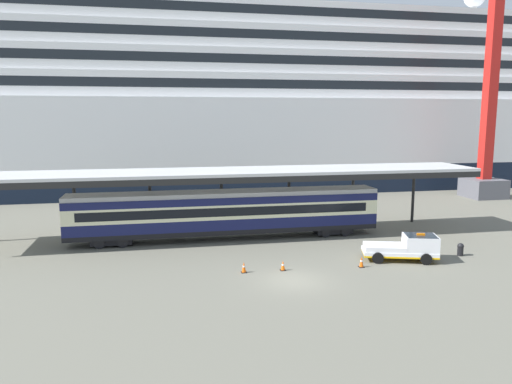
{
  "coord_description": "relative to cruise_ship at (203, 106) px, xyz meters",
  "views": [
    {
      "loc": [
        -8.17,
        -28.61,
        10.32
      ],
      "look_at": [
        -0.8,
        7.97,
        4.5
      ],
      "focal_mm": 34.27,
      "sensor_mm": 36.0,
      "label": 1
    }
  ],
  "objects": [
    {
      "name": "traffic_cone_far",
      "position": [
        1.09,
        -44.54,
        -11.44
      ],
      "size": [
        0.36,
        0.36,
        0.69
      ],
      "color": "black",
      "rests_on": "ground"
    },
    {
      "name": "traffic_cone_mid",
      "position": [
        6.58,
        -44.92,
        -11.39
      ],
      "size": [
        0.36,
        0.36,
        0.78
      ],
      "color": "black",
      "rests_on": "ground"
    },
    {
      "name": "quay_bollard",
      "position": [
        14.97,
        -43.73,
        -11.26
      ],
      "size": [
        0.48,
        0.48,
        0.96
      ],
      "color": "black",
      "rests_on": "ground"
    },
    {
      "name": "ground_plane",
      "position": [
        1.21,
        -46.7,
        -11.77
      ],
      "size": [
        400.0,
        400.0,
        0.0
      ],
      "primitive_type": "plane",
      "color": "#676558"
    },
    {
      "name": "dockside_crane",
      "position": [
        34.62,
        -20.54,
        5.55
      ],
      "size": [
        17.37,
        4.4,
        55.05
      ],
      "color": "#595960",
      "rests_on": "ground"
    },
    {
      "name": "train_carriage",
      "position": [
        -1.46,
        -35.33,
        -9.46
      ],
      "size": [
        25.92,
        2.81,
        4.11
      ],
      "color": "black",
      "rests_on": "ground"
    },
    {
      "name": "service_truck",
      "position": [
        10.45,
        -44.02,
        -10.78
      ],
      "size": [
        5.56,
        3.44,
        2.02
      ],
      "color": "white",
      "rests_on": "ground"
    },
    {
      "name": "platform_canopy",
      "position": [
        -1.46,
        -34.88,
        -6.23
      ],
      "size": [
        44.02,
        6.02,
        5.81
      ],
      "color": "silver",
      "rests_on": "ground"
    },
    {
      "name": "traffic_cone_near",
      "position": [
        -1.57,
        -44.47,
        -11.41
      ],
      "size": [
        0.36,
        0.36,
        0.74
      ],
      "color": "black",
      "rests_on": "ground"
    },
    {
      "name": "cruise_ship",
      "position": [
        0.0,
        0.0,
        0.0
      ],
      "size": [
        160.55,
        28.52,
        35.18
      ],
      "color": "black",
      "rests_on": "ground"
    }
  ]
}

